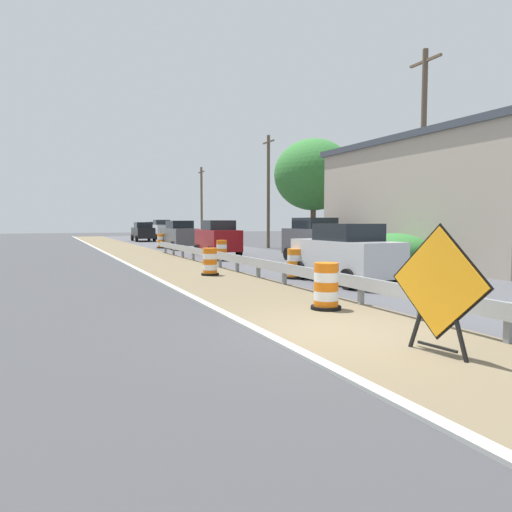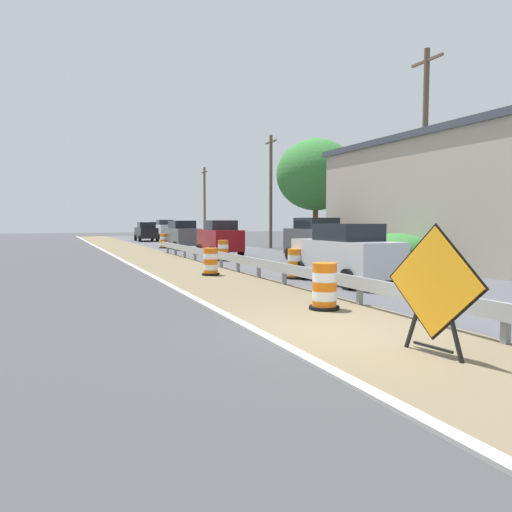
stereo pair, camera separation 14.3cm
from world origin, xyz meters
The scene contains 23 objects.
ground_plane centered at (0.00, 0.00, 0.00)m, with size 160.00×160.00×0.00m, color #3D3D3F.
median_dirt_strip centered at (0.61, 0.00, 0.00)m, with size 3.63×120.00×0.01m, color #706047.
curb_near_edge centered at (-1.30, 0.00, 0.00)m, with size 0.20×120.00×0.11m, color #ADADA8.
guardrail_median centered at (2.19, 0.18, 0.52)m, with size 0.18×47.74×0.71m.
warning_sign_diamond centered at (0.62, -1.93, 1.07)m, with size 0.28×1.80×2.05m.
traffic_barrel_nearest centered at (1.12, 2.06, 0.50)m, with size 0.72×0.72×1.10m.
traffic_barrel_close centered at (3.35, 7.67, 0.49)m, with size 0.72×0.72×1.07m.
traffic_barrel_mid centered at (0.88, 9.91, 0.47)m, with size 0.68×0.68×1.04m.
traffic_barrel_far centered at (3.51, 15.89, 0.49)m, with size 0.66×0.66×1.08m.
traffic_barrel_farther centered at (3.28, 28.74, 0.50)m, with size 0.68×0.68×1.10m.
car_lead_near_lane centered at (4.43, 41.92, 0.97)m, with size 2.01×4.33×1.93m.
car_trailing_near_lane centered at (8.11, 53.47, 0.97)m, with size 2.12×4.11×1.94m.
car_lead_far_lane centered at (4.29, 27.31, 1.04)m, with size 1.96×4.75×2.09m.
car_mid_far_lane centered at (7.63, 47.49, 1.09)m, with size 2.08×4.30×2.19m.
car_trailing_far_lane centered at (4.29, 5.94, 0.99)m, with size 2.01×4.32×1.99m.
car_distant_a centered at (7.86, 13.76, 1.11)m, with size 2.04×4.22×2.24m.
car_distant_b centered at (4.62, 19.65, 1.05)m, with size 2.05×4.23×2.10m.
roadside_shop_near centered at (13.31, 10.05, 2.99)m, with size 7.31×12.59×5.96m.
utility_pole_near centered at (10.19, 8.79, 4.84)m, with size 0.24×1.80×9.37m.
utility_pole_mid centered at (10.87, 25.78, 4.41)m, with size 0.24×1.80×8.51m.
utility_pole_far centered at (10.41, 41.12, 3.98)m, with size 0.24×1.80×7.65m.
bush_roadside centered at (8.53, 8.52, 0.78)m, with size 2.96×2.96×1.57m, color #337533.
tree_roadside centered at (11.85, 20.78, 5.15)m, with size 5.30×5.30×7.55m.
Camera 2 is at (-4.81, -7.59, 2.08)m, focal length 33.86 mm.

